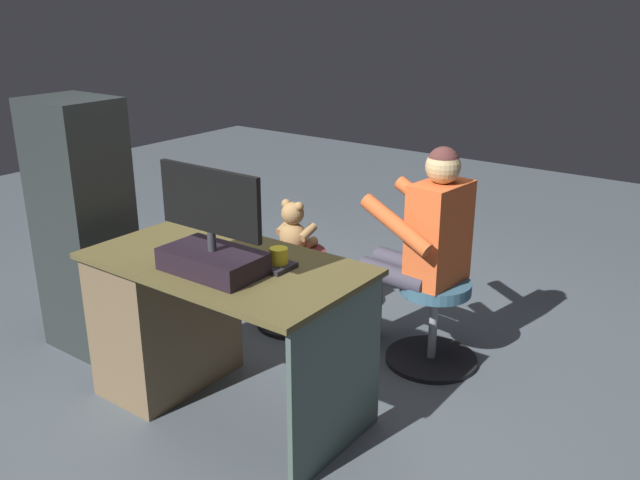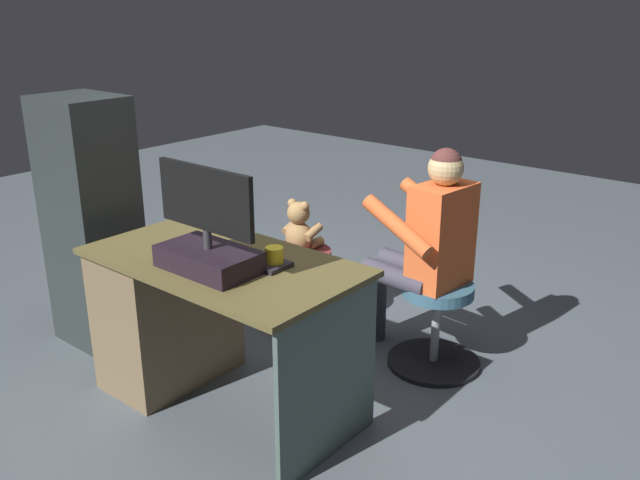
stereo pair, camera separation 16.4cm
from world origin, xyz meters
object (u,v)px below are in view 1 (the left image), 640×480
at_px(office_chair_teddy, 294,281).
at_px(teddy_bear, 294,228).
at_px(person, 421,239).
at_px(keyboard, 250,259).
at_px(monitor, 212,245).
at_px(computer_mouse, 205,242).
at_px(visitor_chair, 434,318).
at_px(desk, 179,313).
at_px(tv_remote, 195,249).
at_px(cup, 279,258).

bearing_deg(office_chair_teddy, teddy_bear, -90.00).
bearing_deg(teddy_bear, person, -174.95).
xyz_separation_m(office_chair_teddy, teddy_bear, (-0.00, -0.01, 0.32)).
distance_m(teddy_bear, person, 0.77).
xyz_separation_m(keyboard, office_chair_teddy, (0.39, -0.78, -0.47)).
xyz_separation_m(monitor, computer_mouse, (0.25, -0.20, -0.10)).
bearing_deg(teddy_bear, computer_mouse, 97.36).
xyz_separation_m(office_chair_teddy, visitor_chair, (-0.85, -0.09, -0.02)).
height_order(desk, visitor_chair, desk).
distance_m(tv_remote, office_chair_teddy, 0.97).
relative_size(computer_mouse, cup, 1.08).
relative_size(monitor, person, 0.46).
xyz_separation_m(office_chair_teddy, person, (-0.76, -0.08, 0.39)).
height_order(desk, tv_remote, tv_remote).
relative_size(keyboard, visitor_chair, 0.87).
bearing_deg(desk, computer_mouse, -145.54).
relative_size(cup, teddy_bear, 0.30).
bearing_deg(monitor, office_chair_teddy, -70.11).
bearing_deg(visitor_chair, keyboard, 62.02).
height_order(monitor, teddy_bear, monitor).
distance_m(tv_remote, person, 1.13).
xyz_separation_m(monitor, teddy_bear, (0.35, -0.97, -0.27)).
height_order(keyboard, cup, cup).
bearing_deg(desk, cup, -172.29).
distance_m(keyboard, tv_remote, 0.29).
xyz_separation_m(desk, teddy_bear, (-0.02, -0.86, 0.19)).
xyz_separation_m(tv_remote, office_chair_teddy, (0.11, -0.84, -0.47)).
height_order(desk, cup, cup).
height_order(desk, keyboard, keyboard).
distance_m(monitor, visitor_chair, 1.31).
height_order(desk, teddy_bear, teddy_bear).
bearing_deg(cup, visitor_chair, -109.90).
bearing_deg(person, monitor, 68.45).
height_order(computer_mouse, cup, cup).
bearing_deg(monitor, teddy_bear, -70.31).
distance_m(desk, computer_mouse, 0.39).
distance_m(keyboard, teddy_bear, 0.90).
distance_m(desk, office_chair_teddy, 0.86).
relative_size(keyboard, person, 0.37).
distance_m(keyboard, person, 0.94).
xyz_separation_m(monitor, person, (-0.41, -1.04, -0.19)).
distance_m(tv_remote, teddy_bear, 0.87).
xyz_separation_m(teddy_bear, person, (-0.76, -0.07, 0.08)).
distance_m(desk, teddy_bear, 0.88).
relative_size(monitor, tv_remote, 3.53).
distance_m(desk, visitor_chair, 1.29).
bearing_deg(monitor, desk, -17.61).
bearing_deg(monitor, computer_mouse, -38.65).
xyz_separation_m(monitor, tv_remote, (0.24, -0.12, -0.11)).
xyz_separation_m(cup, office_chair_teddy, (0.54, -0.77, -0.51)).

